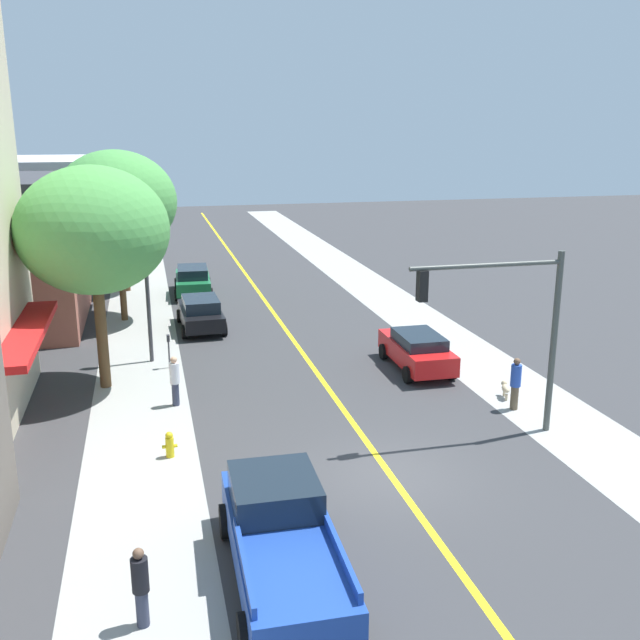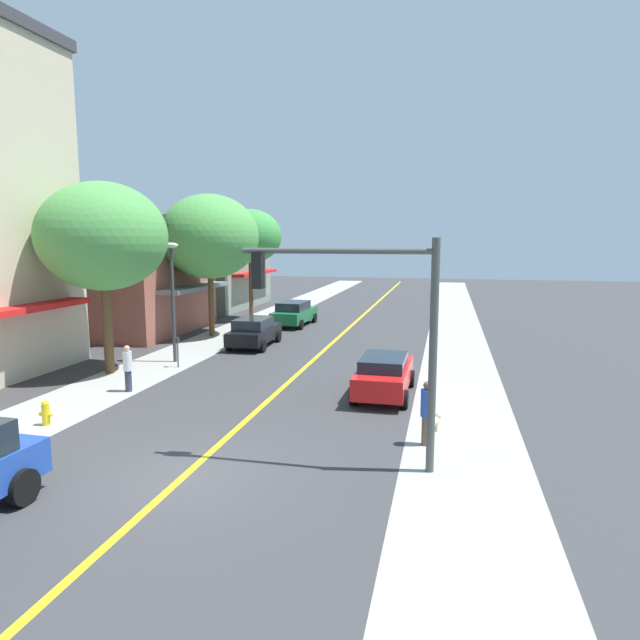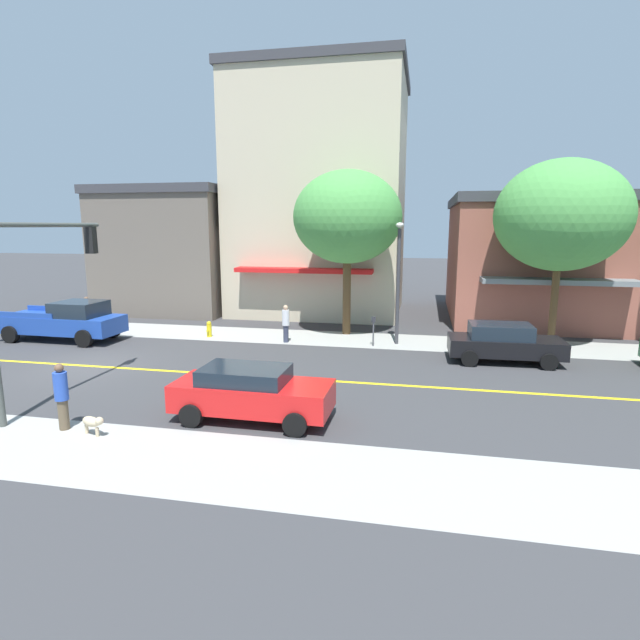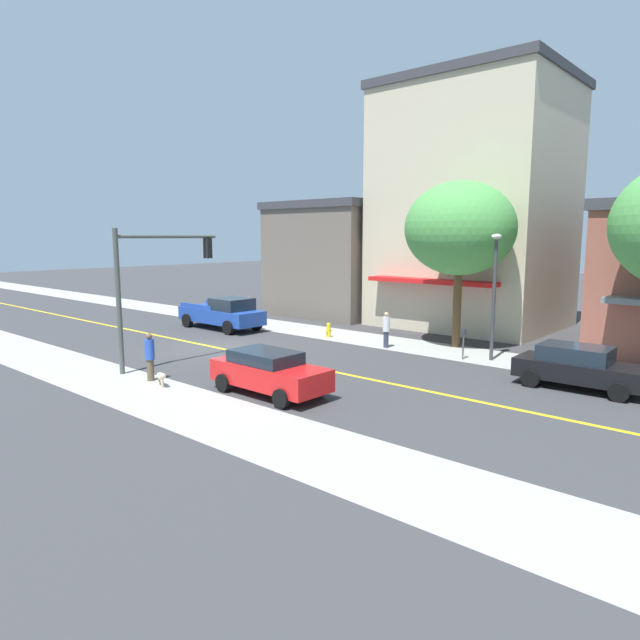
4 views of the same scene
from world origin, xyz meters
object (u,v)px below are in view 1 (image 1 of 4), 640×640
Objects in this scene: pedestrian_white_shirt at (175,380)px; green_sedan_left_curb at (193,280)px; parking_meter at (169,346)px; red_sedan_right_curb at (417,350)px; street_lamp at (147,278)px; black_sedan_left_curb at (201,313)px; pedestrian_blue_shirt at (515,382)px; small_dog at (505,388)px; street_tree_left_far at (93,231)px; blue_pickup_truck at (281,536)px; fire_hydrant at (170,445)px; traffic_light_mast at (510,314)px; street_tree_right_corner at (116,202)px; pedestrian_black_shirt at (141,585)px; street_tree_left_near at (121,189)px.

green_sedan_left_curb is at bearing 93.78° from pedestrian_white_shirt.
parking_meter is at bearing 100.57° from pedestrian_white_shirt.
parking_meter is 9.76m from red_sedan_right_curb.
street_lamp is 1.25× the size of black_sedan_left_curb.
small_dog is (0.21, 1.01, -0.60)m from pedestrian_blue_shirt.
blue_pickup_truck is (4.14, -12.80, -4.81)m from street_tree_left_far.
fire_hydrant is 6.69m from blue_pickup_truck.
black_sedan_left_curb is at bearing 45.55° from red_sedan_right_curb.
traffic_light_mast is at bearing -176.64° from red_sedan_right_curb.
street_lamp is 3.14× the size of pedestrian_white_shirt.
street_tree_right_corner is 9.50m from parking_meter.
pedestrian_black_shirt is at bearing -94.12° from parking_meter.
pedestrian_blue_shirt is (1.70, -4.67, 0.17)m from red_sedan_right_curb.
fire_hydrant is 0.43× the size of pedestrian_blue_shirt.
traffic_light_mast reaches higher than street_lamp.
street_tree_right_corner is 11.12× the size of small_dog.
red_sedan_right_curb is at bearing -37.32° from pedestrian_black_shirt.
red_sedan_right_curb is at bearing -31.58° from blue_pickup_truck.
red_sedan_right_curb is 0.76× the size of blue_pickup_truck.
red_sedan_right_curb is (11.31, -10.39, -4.99)m from street_tree_right_corner.
street_tree_left_far reaches higher than pedestrian_white_shirt.
street_tree_right_corner is 23.75m from pedestrian_black_shirt.
street_lamp is at bearing 170.64° from green_sedan_left_curb.
pedestrian_white_shirt is at bearing 116.32° from pedestrian_blue_shirt.
red_sedan_right_curb is 4.97m from pedestrian_blue_shirt.
fire_hydrant is at bearing 120.51° from red_sedan_right_curb.
street_tree_right_corner is at bearing 48.13° from red_sedan_right_curb.
street_tree_left_near reaches higher than blue_pickup_truck.
traffic_light_mast is 3.70m from pedestrian_blue_shirt.
small_dog is (13.22, -14.05, -5.43)m from street_tree_right_corner.
pedestrian_blue_shirt is (13.51, -5.56, -4.78)m from street_tree_left_far.
parking_meter is 15.34m from pedestrian_black_shirt.
street_tree_left_near reaches higher than traffic_light_mast.
traffic_light_mast is at bearing -55.43° from street_tree_right_corner.
pedestrian_black_shirt reaches higher than red_sedan_right_curb.
street_tree_left_far is at bearing 86.42° from red_sedan_right_curb.
pedestrian_blue_shirt reaches higher than fire_hydrant.
green_sedan_left_curb is 2.71× the size of pedestrian_white_shirt.
blue_pickup_truck is 7.86× the size of small_dog.
black_sedan_left_curb is 5.96× the size of small_dog.
parking_meter is 0.24× the size of traffic_light_mast.
pedestrian_blue_shirt is (9.37, 7.24, 0.03)m from blue_pickup_truck.
fire_hydrant is 0.58× the size of parking_meter.
traffic_light_mast is at bearing -42.50° from parking_meter.
street_tree_left_far reaches higher than pedestrian_blue_shirt.
blue_pickup_truck is at bearing 148.07° from small_dog.
fire_hydrant is at bearing 136.38° from pedestrian_blue_shirt.
street_tree_left_far is 4.56× the size of pedestrian_white_shirt.
street_lamp reaches higher than fire_hydrant.
street_tree_left_near is 1.62× the size of green_sedan_left_curb.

